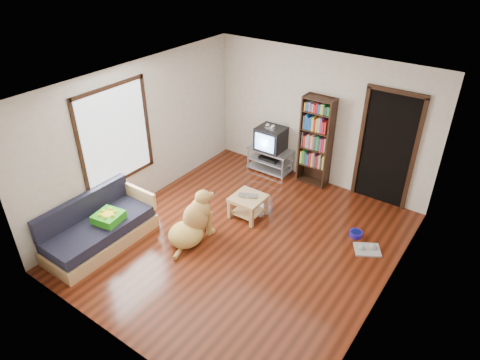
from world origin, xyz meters
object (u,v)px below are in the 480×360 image
Objects in this scene: crt_tv at (271,138)px; laptop at (247,197)px; bookshelf at (316,137)px; grey_rag at (367,250)px; sofa at (99,230)px; coffee_table at (248,203)px; dog_bowl at (356,234)px; tv_stand at (270,159)px; dog at (193,223)px; green_cushion at (109,217)px.

laptop is at bearing -71.68° from crt_tv.
bookshelf is at bearing 50.85° from laptop.
laptop is 1.88m from bookshelf.
sofa is (-3.63, -2.34, 0.25)m from grey_rag.
crt_tv is 1.79m from coffee_table.
crt_tv is at bearing 153.63° from grey_rag.
sofa reaches higher than laptop.
grey_rag is 2.14m from coffee_table.
laptop is at bearing -161.45° from dog_bowl.
tv_stand is at bearing 156.09° from dog_bowl.
dog reaches higher than laptop.
laptop is 0.18× the size of sofa.
dog_bowl is at bearing -23.91° from tv_stand.
tv_stand is at bearing 154.01° from grey_rag.
grey_rag is (2.10, 0.35, -0.40)m from laptop.
dog is at bearing -142.97° from dog_bowl.
laptop is 0.82× the size of grey_rag.
dog is at bearing -109.02° from coffee_table.
laptop is 1.10m from dog.
dog reaches higher than grey_rag.
laptop is (1.40, 1.85, -0.07)m from green_cushion.
crt_tv is (0.85, 3.52, 0.26)m from green_cushion.
grey_rag is 0.44× the size of tv_stand.
coffee_table is at bearing -71.14° from tv_stand.
dog is at bearing 28.53° from green_cushion.
dog is (-0.37, -1.03, -0.10)m from laptop.
dog is at bearing -86.03° from crt_tv.
crt_tv is (0.00, 0.02, 0.47)m from tv_stand.
tv_stand is at bearing 82.26° from laptop.
grey_rag is 0.73× the size of coffee_table.
coffee_table is (-0.40, -1.71, -0.72)m from bookshelf.
bookshelf is at bearing 4.32° from crt_tv.
crt_tv is at bearing 66.48° from green_cushion.
tv_stand is at bearing 94.00° from dog.
tv_stand reaches higher than dog_bowl.
dog_bowl is at bearing -39.03° from bookshelf.
laptop is 1.74m from tv_stand.
grey_rag is at bearing 29.30° from dog.
dog_bowl is 0.39m from grey_rag.
bookshelf is at bearing 53.44° from green_cushion.
dog_bowl is 2.73m from dog.
dog is (-2.46, -1.38, 0.30)m from grey_rag.
green_cushion is 0.38× the size of dog.
coffee_table is 1.12m from dog.
crt_tv is (-0.55, 1.67, 0.33)m from laptop.
dog is (-0.37, -1.06, 0.04)m from coffee_table.
sofa is at bearing -143.40° from green_cushion.
dog_bowl is at bearing 37.89° from sofa.
tv_stand reaches higher than grey_rag.
dog reaches higher than sofa.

